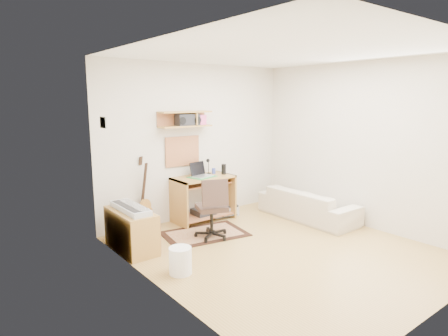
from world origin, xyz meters
TOP-DOWN VIEW (x-y plane):
  - floor at (0.00, 0.00)m, footprint 3.60×4.00m
  - ceiling at (0.00, 0.00)m, footprint 3.60×4.00m
  - back_wall at (0.00, 2.00)m, footprint 3.60×0.01m
  - left_wall at (-1.80, 0.00)m, footprint 0.01×4.00m
  - right_wall at (1.80, 0.00)m, footprint 0.01×4.00m
  - wall_shelf at (-0.30, 1.88)m, footprint 0.90×0.25m
  - cork_board at (-0.30, 1.98)m, footprint 0.64×0.03m
  - wall_photo at (-1.79, 1.50)m, footprint 0.02×0.20m
  - desk at (-0.06, 1.73)m, footprint 1.00×0.55m
  - laptop at (-0.10, 1.71)m, footprint 0.38×0.38m
  - speaker at (0.33, 1.68)m, footprint 0.08×0.08m
  - desk_lamp at (0.15, 1.87)m, footprint 0.09×0.09m
  - pencil_cup at (0.23, 1.83)m, footprint 0.07×0.07m
  - boombox at (-0.26, 1.87)m, footprint 0.39×0.18m
  - rug at (-0.45, 1.14)m, footprint 1.33×1.00m
  - task_chair at (-0.45, 0.96)m, footprint 0.61×0.61m
  - cabinet at (-1.58, 1.25)m, footprint 0.40×0.90m
  - music_keyboard at (-1.58, 1.25)m, footprint 0.25×0.81m
  - guitar at (-1.05, 1.86)m, footprint 0.36×0.30m
  - waste_basket at (-1.44, 0.23)m, footprint 0.31×0.31m
  - printer at (0.38, 1.76)m, footprint 0.53×0.45m
  - sofa at (1.38, 0.69)m, footprint 0.51×1.74m

SIDE VIEW (x-z plane):
  - floor at x=0.00m, z-range -0.01..0.00m
  - rug at x=-0.45m, z-range 0.00..0.02m
  - printer at x=0.38m, z-range 0.00..0.17m
  - waste_basket at x=-1.44m, z-range 0.00..0.32m
  - cabinet at x=-1.58m, z-range 0.00..0.55m
  - sofa at x=1.38m, z-range 0.00..0.68m
  - desk at x=-0.06m, z-range 0.00..0.75m
  - task_chair at x=-0.45m, z-range 0.00..0.92m
  - guitar at x=-1.05m, z-range 0.00..1.16m
  - music_keyboard at x=-1.58m, z-range 0.55..0.62m
  - pencil_cup at x=0.23m, z-range 0.75..0.84m
  - speaker at x=0.33m, z-range 0.75..0.93m
  - laptop at x=-0.10m, z-range 0.75..1.00m
  - desk_lamp at x=0.15m, z-range 0.75..1.02m
  - cork_board at x=-0.30m, z-range 0.92..1.42m
  - back_wall at x=0.00m, z-range 0.00..2.60m
  - left_wall at x=-1.80m, z-range 0.00..2.60m
  - right_wall at x=1.80m, z-range 0.00..2.60m
  - boombox at x=-0.26m, z-range 1.58..1.78m
  - wall_shelf at x=-0.30m, z-range 1.57..1.83m
  - wall_photo at x=-1.79m, z-range 1.65..1.79m
  - ceiling at x=0.00m, z-range 2.60..2.61m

